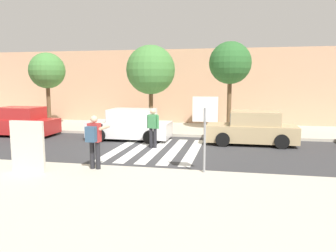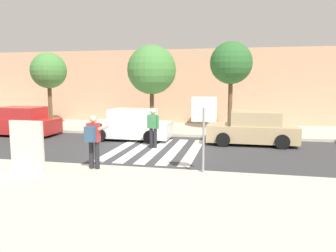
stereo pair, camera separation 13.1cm
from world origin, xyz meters
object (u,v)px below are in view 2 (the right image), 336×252
Objects in this scene: pedestrian_crossing at (153,126)px; advertising_board at (27,146)px; parked_car_white at (131,125)px; parked_car_tan at (253,129)px; street_tree_east at (231,63)px; street_tree_center at (152,70)px; parked_car_red at (21,122)px; photographer_with_backpack at (93,137)px; stop_sign at (204,118)px; street_tree_west at (49,71)px.

advertising_board is (-2.71, -5.00, -0.03)m from pedestrian_crossing.
pedestrian_crossing reaches higher than parked_car_white.
pedestrian_crossing is at bearing -157.95° from parked_car_tan.
pedestrian_crossing is at bearing -124.65° from street_tree_east.
parked_car_tan is at bearing -25.44° from street_tree_center.
advertising_board is (5.17, -6.75, 0.21)m from parked_car_red.
advertising_board is (-1.86, -0.73, -0.23)m from photographer_with_backpack.
stop_sign is 1.35× the size of photographer_with_backpack.
pedestrian_crossing is 0.42× the size of parked_car_red.
parked_car_red is 8.51m from advertising_board.
pedestrian_crossing is 9.32m from street_tree_west.
street_tree_east reaches higher than parked_car_red.
street_tree_center is (-0.36, 8.65, 2.38)m from photographer_with_backpack.
parked_car_red is 0.91× the size of street_tree_west.
street_tree_center is at bearing 154.56° from parked_car_tan.
street_tree_center reaches higher than photographer_with_backpack.
parked_car_tan is 2.56× the size of advertising_board.
stop_sign reaches higher than parked_car_red.
street_tree_west is at bearing 117.97° from advertising_board.
pedestrian_crossing is 4.67m from parked_car_tan.
street_tree_east is (10.95, 0.12, 0.35)m from street_tree_west.
parked_car_red is (-10.50, 5.70, -1.11)m from stop_sign.
parked_car_red is 6.27m from parked_car_white.
street_tree_center is (6.54, -0.12, 0.02)m from street_tree_west.
photographer_with_backpack is 1.00× the size of pedestrian_crossing.
street_tree_west reaches higher than pedestrian_crossing.
advertising_board is at bearing -136.15° from parked_car_tan.
street_tree_center is at bearing -1.03° from street_tree_west.
parked_car_white is at bearing -98.60° from street_tree_center.
stop_sign is at bearing -56.46° from pedestrian_crossing.
street_tree_east is (11.07, 2.87, 3.16)m from parked_car_red.
photographer_with_backpack is 0.35× the size of street_tree_east.
parked_car_white is (-4.23, 5.70, -1.11)m from stop_sign.
pedestrian_crossing is 0.38× the size of street_tree_west.
street_tree_west is (-7.76, 4.50, 2.56)m from pedestrian_crossing.
parked_car_red is at bearing -92.55° from street_tree_west.
street_tree_center is at bearing 114.70° from stop_sign.
parked_car_white is at bearing 132.65° from pedestrian_crossing.
street_tree_west is 6.54m from street_tree_center.
parked_car_red is 0.85× the size of street_tree_center.
stop_sign is at bearing -93.86° from street_tree_east.
parked_car_tan is at bearing -68.63° from street_tree_east.
parked_car_white is (6.27, 0.00, 0.00)m from parked_car_red.
pedestrian_crossing is at bearing -12.52° from parked_car_red.
stop_sign is 3.55m from photographer_with_backpack.
parked_car_red is at bearing 167.48° from pedestrian_crossing.
street_tree_center is (-5.53, 2.63, 2.82)m from parked_car_tan.
street_tree_west is (-12.08, 2.75, 2.81)m from parked_car_tan.
street_tree_center is at bearing 105.48° from pedestrian_crossing.
photographer_with_backpack is 0.42× the size of parked_car_red.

